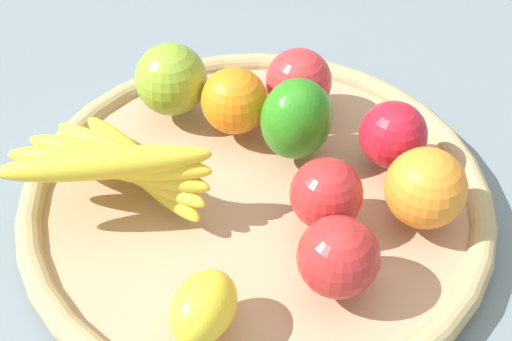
{
  "coord_description": "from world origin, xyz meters",
  "views": [
    {
      "loc": [
        0.17,
        0.44,
        0.52
      ],
      "look_at": [
        0.0,
        0.0,
        0.05
      ],
      "focal_mm": 48.74,
      "sensor_mm": 36.0,
      "label": 1
    }
  ],
  "objects_px": {
    "orange_1": "(426,188)",
    "bell_pepper": "(296,119)",
    "apple_4": "(171,79)",
    "apple_2": "(393,135)",
    "banana_bunch": "(120,164)",
    "apple_0": "(338,257)",
    "lemon_0": "(204,307)",
    "apple_1": "(299,81)",
    "orange_0": "(234,101)",
    "apple_3": "(326,194)"
  },
  "relations": [
    {
      "from": "orange_1",
      "to": "bell_pepper",
      "type": "height_order",
      "value": "bell_pepper"
    },
    {
      "from": "apple_4",
      "to": "apple_2",
      "type": "xyz_separation_m",
      "value": [
        -0.18,
        0.16,
        -0.01
      ]
    },
    {
      "from": "banana_bunch",
      "to": "apple_4",
      "type": "distance_m",
      "value": 0.13
    },
    {
      "from": "orange_1",
      "to": "apple_0",
      "type": "xyz_separation_m",
      "value": [
        0.11,
        0.04,
        -0.0
      ]
    },
    {
      "from": "lemon_0",
      "to": "apple_1",
      "type": "bearing_deg",
      "value": -128.84
    },
    {
      "from": "apple_1",
      "to": "banana_bunch",
      "type": "bearing_deg",
      "value": 15.85
    },
    {
      "from": "orange_0",
      "to": "apple_3",
      "type": "bearing_deg",
      "value": 101.45
    },
    {
      "from": "apple_1",
      "to": "lemon_0",
      "type": "distance_m",
      "value": 0.29
    },
    {
      "from": "apple_1",
      "to": "orange_0",
      "type": "distance_m",
      "value": 0.07
    },
    {
      "from": "apple_1",
      "to": "banana_bunch",
      "type": "height_order",
      "value": "banana_bunch"
    },
    {
      "from": "banana_bunch",
      "to": "apple_0",
      "type": "relative_size",
      "value": 2.74
    },
    {
      "from": "lemon_0",
      "to": "orange_0",
      "type": "bearing_deg",
      "value": -115.97
    },
    {
      "from": "banana_bunch",
      "to": "orange_0",
      "type": "distance_m",
      "value": 0.14
    },
    {
      "from": "apple_2",
      "to": "orange_0",
      "type": "bearing_deg",
      "value": -39.81
    },
    {
      "from": "apple_3",
      "to": "lemon_0",
      "type": "height_order",
      "value": "apple_3"
    },
    {
      "from": "bell_pepper",
      "to": "lemon_0",
      "type": "bearing_deg",
      "value": -155.36
    },
    {
      "from": "apple_0",
      "to": "apple_2",
      "type": "bearing_deg",
      "value": -135.16
    },
    {
      "from": "banana_bunch",
      "to": "apple_4",
      "type": "height_order",
      "value": "banana_bunch"
    },
    {
      "from": "apple_3",
      "to": "apple_2",
      "type": "relative_size",
      "value": 0.99
    },
    {
      "from": "orange_1",
      "to": "bell_pepper",
      "type": "relative_size",
      "value": 0.87
    },
    {
      "from": "apple_4",
      "to": "orange_0",
      "type": "xyz_separation_m",
      "value": [
        -0.05,
        0.05,
        -0.0
      ]
    },
    {
      "from": "orange_1",
      "to": "orange_0",
      "type": "bearing_deg",
      "value": -57.79
    },
    {
      "from": "bell_pepper",
      "to": "apple_2",
      "type": "xyz_separation_m",
      "value": [
        -0.08,
        0.05,
        -0.01
      ]
    },
    {
      "from": "apple_1",
      "to": "apple_0",
      "type": "relative_size",
      "value": 1.02
    },
    {
      "from": "apple_0",
      "to": "orange_0",
      "type": "relative_size",
      "value": 1.0
    },
    {
      "from": "bell_pepper",
      "to": "apple_2",
      "type": "distance_m",
      "value": 0.1
    },
    {
      "from": "bell_pepper",
      "to": "orange_0",
      "type": "distance_m",
      "value": 0.07
    },
    {
      "from": "orange_1",
      "to": "apple_3",
      "type": "bearing_deg",
      "value": -19.3
    },
    {
      "from": "banana_bunch",
      "to": "apple_3",
      "type": "bearing_deg",
      "value": 148.7
    },
    {
      "from": "orange_1",
      "to": "apple_3",
      "type": "relative_size",
      "value": 1.12
    },
    {
      "from": "apple_1",
      "to": "apple_3",
      "type": "distance_m",
      "value": 0.16
    },
    {
      "from": "bell_pepper",
      "to": "banana_bunch",
      "type": "bearing_deg",
      "value": 155.96
    },
    {
      "from": "apple_4",
      "to": "lemon_0",
      "type": "height_order",
      "value": "apple_4"
    },
    {
      "from": "apple_1",
      "to": "apple_3",
      "type": "xyz_separation_m",
      "value": [
        0.04,
        0.16,
        -0.0
      ]
    },
    {
      "from": "apple_0",
      "to": "apple_4",
      "type": "bearing_deg",
      "value": -77.79
    },
    {
      "from": "lemon_0",
      "to": "orange_1",
      "type": "bearing_deg",
      "value": -170.03
    },
    {
      "from": "apple_0",
      "to": "bell_pepper",
      "type": "bearing_deg",
      "value": -102.03
    },
    {
      "from": "bell_pepper",
      "to": "orange_0",
      "type": "xyz_separation_m",
      "value": [
        0.04,
        -0.06,
        -0.01
      ]
    },
    {
      "from": "bell_pepper",
      "to": "lemon_0",
      "type": "distance_m",
      "value": 0.22
    },
    {
      "from": "apple_1",
      "to": "apple_0",
      "type": "bearing_deg",
      "value": 73.84
    },
    {
      "from": "apple_1",
      "to": "apple_4",
      "type": "height_order",
      "value": "apple_4"
    },
    {
      "from": "apple_0",
      "to": "bell_pepper",
      "type": "distance_m",
      "value": 0.17
    },
    {
      "from": "banana_bunch",
      "to": "apple_0",
      "type": "distance_m",
      "value": 0.22
    },
    {
      "from": "orange_0",
      "to": "apple_0",
      "type": "bearing_deg",
      "value": 92.19
    },
    {
      "from": "apple_4",
      "to": "apple_3",
      "type": "bearing_deg",
      "value": 111.69
    },
    {
      "from": "bell_pepper",
      "to": "apple_2",
      "type": "relative_size",
      "value": 1.27
    },
    {
      "from": "apple_4",
      "to": "lemon_0",
      "type": "xyz_separation_m",
      "value": [
        0.06,
        0.28,
        -0.01
      ]
    },
    {
      "from": "banana_bunch",
      "to": "lemon_0",
      "type": "xyz_separation_m",
      "value": [
        -0.02,
        0.17,
        -0.01
      ]
    },
    {
      "from": "apple_3",
      "to": "banana_bunch",
      "type": "bearing_deg",
      "value": -31.3
    },
    {
      "from": "apple_0",
      "to": "apple_2",
      "type": "height_order",
      "value": "apple_0"
    }
  ]
}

